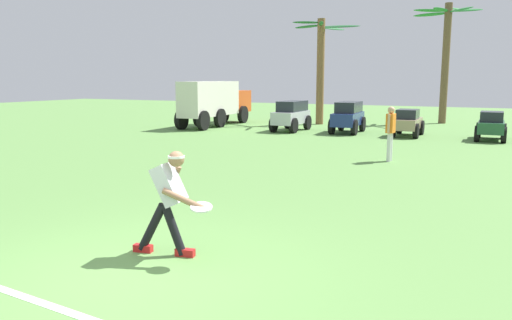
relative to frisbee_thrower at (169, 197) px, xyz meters
The scene contains 12 objects.
ground_plane 1.17m from the frisbee_thrower, 86.28° to the right, with size 80.00×80.00×0.00m, color #5C8D45.
field_line_paint 2.00m from the frisbee_thrower, 88.25° to the right, with size 23.37×0.11×0.01m, color white.
frisbee_thrower is the anchor object (origin of this frame).
frisbee_in_flight 0.58m from the frisbee_thrower, 10.53° to the right, with size 0.38×0.38×0.09m.
teammate_near_sideline 9.11m from the frisbee_thrower, 82.79° to the left, with size 0.23×0.50×1.56m.
parked_car_slot_a 16.33m from the frisbee_thrower, 106.07° to the left, with size 1.17×2.41×1.34m.
parked_car_slot_b 16.12m from the frisbee_thrower, 97.10° to the left, with size 1.24×2.44×1.34m.
parked_car_slot_c 15.79m from the frisbee_thrower, 87.97° to the left, with size 1.08×2.20×1.10m.
parked_car_slot_d 16.18m from the frisbee_thrower, 76.92° to the left, with size 1.08×2.20×1.10m.
box_truck 18.54m from the frisbee_thrower, 118.49° to the left, with size 1.58×5.94×2.20m.
palm_tree_far_left 20.05m from the frisbee_thrower, 102.84° to the left, with size 3.73×3.40×5.31m.
palm_tree_left_of_centre 22.90m from the frisbee_thrower, 86.89° to the left, with size 3.47×3.38×6.15m.
Camera 1 is at (3.75, -4.40, 2.33)m, focal length 35.00 mm.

